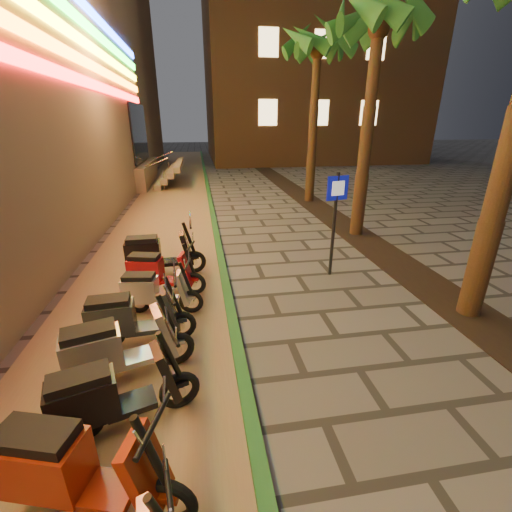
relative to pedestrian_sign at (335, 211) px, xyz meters
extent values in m
plane|color=#474442|center=(-1.63, -4.12, -1.56)|extent=(120.00, 120.00, 0.00)
cube|color=#8C7251|center=(-4.23, 5.88, -1.55)|extent=(3.40, 60.00, 0.01)
cube|color=#235E27|center=(-2.53, 5.88, -1.51)|extent=(0.18, 60.00, 0.10)
cube|color=black|center=(1.97, 0.88, -1.55)|extent=(1.20, 40.00, 0.02)
cube|color=black|center=(-6.08, 13.88, 1.24)|extent=(0.08, 5.00, 3.00)
cube|color=gray|center=(-8.13, 13.88, -0.96)|extent=(5.00, 6.00, 1.20)
cube|color=#FF1414|center=(-6.08, 1.88, 2.94)|extent=(0.06, 26.00, 0.28)
cube|color=orange|center=(-6.08, 1.88, 3.49)|extent=(0.06, 26.00, 0.28)
cube|color=yellow|center=(-6.08, 1.88, 4.04)|extent=(0.06, 26.00, 0.28)
cube|color=gray|center=(-5.13, 13.88, -1.41)|extent=(0.35, 5.00, 0.30)
cube|color=gray|center=(-4.78, 13.88, -1.11)|extent=(0.35, 5.00, 0.30)
cube|color=gray|center=(-4.43, 13.88, -0.81)|extent=(0.35, 5.00, 0.30)
cube|color=gray|center=(-4.08, 13.88, -0.51)|extent=(0.35, 5.00, 0.30)
cylinder|color=silver|center=(-5.53, 11.88, -0.31)|extent=(2.09, 0.06, 0.81)
cylinder|color=silver|center=(-5.53, 15.88, -0.31)|extent=(2.09, 0.06, 0.81)
cube|color=brown|center=(7.37, 27.88, 10.94)|extent=(18.00, 16.00, 25.00)
cube|color=#FFD68C|center=(2.37, 19.85, 2.44)|extent=(1.40, 0.06, 1.80)
cube|color=#FFD68C|center=(6.37, 19.85, 2.44)|extent=(1.40, 0.06, 1.80)
cube|color=#FFD68C|center=(10.37, 19.85, 2.44)|extent=(1.40, 0.06, 1.80)
cube|color=#FFD68C|center=(2.37, 19.85, 6.94)|extent=(1.40, 0.06, 1.80)
cube|color=#FFD68C|center=(6.37, 19.85, 6.94)|extent=(1.40, 0.06, 1.80)
cube|color=#FFD68C|center=(10.37, 19.85, 6.94)|extent=(1.40, 0.06, 1.80)
cylinder|color=#472D19|center=(1.97, -2.12, 1.17)|extent=(0.40, 0.40, 5.45)
cylinder|color=#472D19|center=(1.97, 2.88, 1.29)|extent=(0.40, 0.40, 5.70)
sphere|color=#472D19|center=(1.97, 2.88, 4.14)|extent=(0.56, 0.56, 0.56)
cone|color=#215219|center=(2.86, 2.88, 4.59)|extent=(0.60, 1.93, 1.52)
cone|color=#215219|center=(2.65, 3.45, 4.59)|extent=(1.70, 1.86, 1.52)
cone|color=#215219|center=(2.13, 3.75, 4.59)|extent=(2.00, 0.93, 1.52)
cone|color=#215219|center=(1.53, 3.64, 4.59)|extent=(1.97, 1.48, 1.52)
cone|color=#215219|center=(1.14, 3.18, 4.59)|extent=(1.22, 2.02, 1.52)
cone|color=#215219|center=(1.14, 2.57, 4.59)|extent=(1.22, 2.02, 1.52)
cone|color=#215219|center=(2.65, 2.31, 4.59)|extent=(1.70, 1.86, 1.52)
cylinder|color=#472D19|center=(1.97, 7.88, 1.42)|extent=(0.40, 0.40, 5.95)
sphere|color=#472D19|center=(1.97, 7.88, 4.39)|extent=(0.56, 0.56, 0.56)
cone|color=#215219|center=(2.86, 7.88, 4.84)|extent=(0.60, 1.93, 1.52)
cone|color=#215219|center=(2.65, 8.45, 4.84)|extent=(1.70, 1.86, 1.52)
cone|color=#215219|center=(2.13, 8.75, 4.84)|extent=(2.00, 0.93, 1.52)
cone|color=#215219|center=(1.53, 8.64, 4.84)|extent=(1.97, 1.48, 1.52)
cone|color=#215219|center=(1.14, 8.18, 4.84)|extent=(1.22, 2.02, 1.52)
cone|color=#215219|center=(1.14, 7.57, 4.84)|extent=(1.22, 2.02, 1.52)
cone|color=#215219|center=(1.53, 7.11, 4.84)|extent=(1.97, 1.48, 1.52)
cone|color=#215219|center=(2.13, 7.00, 4.84)|extent=(2.00, 0.93, 1.52)
cone|color=#215219|center=(2.65, 7.31, 4.84)|extent=(1.70, 1.86, 1.52)
cylinder|color=black|center=(0.00, 0.01, -0.36)|extent=(0.08, 0.08, 2.41)
cube|color=#0B1193|center=(0.00, -0.01, 0.51)|extent=(0.52, 0.15, 0.53)
cube|color=white|center=(0.01, -0.03, 0.51)|extent=(0.30, 0.09, 0.31)
cylinder|color=black|center=(-3.31, -5.43, -0.52)|extent=(0.14, 0.54, 0.04)
torus|color=black|center=(-4.58, -4.62, -1.28)|extent=(0.57, 0.27, 0.56)
cylinder|color=silver|center=(-4.58, -4.62, -1.28)|extent=(0.18, 0.15, 0.15)
torus|color=black|center=(-3.42, -4.98, -1.28)|extent=(0.57, 0.27, 0.56)
cylinder|color=silver|center=(-3.42, -4.98, -1.28)|extent=(0.18, 0.15, 0.15)
cube|color=maroon|center=(-4.01, -4.80, -1.23)|extent=(0.68, 0.53, 0.09)
cube|color=maroon|center=(-4.50, -4.65, -0.96)|extent=(0.85, 0.62, 0.54)
cube|color=black|center=(-4.50, -4.65, -0.65)|extent=(0.75, 0.53, 0.13)
cube|color=maroon|center=(-3.57, -4.93, -0.91)|extent=(0.40, 0.50, 0.76)
cylinder|color=black|center=(-3.49, -4.96, -0.69)|extent=(0.31, 0.16, 0.80)
cylinder|color=black|center=(-3.44, -4.97, -0.34)|extent=(0.23, 0.62, 0.05)
cube|color=maroon|center=(-3.42, -4.98, -1.15)|extent=(0.27, 0.22, 0.07)
torus|color=black|center=(-4.46, -3.92, -1.30)|extent=(0.53, 0.25, 0.53)
cylinder|color=silver|center=(-4.46, -3.92, -1.30)|extent=(0.17, 0.14, 0.14)
torus|color=black|center=(-3.37, -3.58, -1.30)|extent=(0.53, 0.25, 0.53)
cylinder|color=silver|center=(-3.37, -3.58, -1.30)|extent=(0.17, 0.14, 0.14)
cube|color=black|center=(-3.93, -3.75, -1.26)|extent=(0.63, 0.50, 0.08)
cube|color=black|center=(-4.38, -3.89, -1.00)|extent=(0.79, 0.58, 0.51)
cube|color=black|center=(-4.38, -3.89, -0.71)|extent=(0.70, 0.50, 0.12)
cube|color=black|center=(-3.51, -3.62, -0.95)|extent=(0.38, 0.47, 0.71)
cylinder|color=black|center=(-3.44, -3.60, -0.75)|extent=(0.29, 0.15, 0.75)
cylinder|color=black|center=(-3.39, -3.58, -0.42)|extent=(0.22, 0.57, 0.04)
cube|color=black|center=(-3.37, -3.58, -1.17)|extent=(0.26, 0.20, 0.06)
torus|color=black|center=(-4.59, -3.06, -1.29)|extent=(0.56, 0.26, 0.55)
cylinder|color=silver|center=(-4.59, -3.06, -1.29)|extent=(0.17, 0.14, 0.15)
torus|color=black|center=(-3.45, -2.73, -1.29)|extent=(0.56, 0.26, 0.55)
cylinder|color=silver|center=(-3.45, -2.73, -1.29)|extent=(0.17, 0.14, 0.15)
cube|color=#AEAFB6|center=(-4.03, -2.90, -1.24)|extent=(0.66, 0.51, 0.08)
cube|color=#AEAFB6|center=(-4.50, -3.04, -0.98)|extent=(0.82, 0.60, 0.53)
cube|color=black|center=(-4.50, -3.04, -0.67)|extent=(0.72, 0.51, 0.13)
cube|color=#AEAFB6|center=(-3.59, -2.77, -0.93)|extent=(0.39, 0.48, 0.74)
cylinder|color=black|center=(-3.52, -2.75, -0.72)|extent=(0.30, 0.15, 0.78)
cylinder|color=black|center=(-3.47, -2.73, -0.38)|extent=(0.22, 0.60, 0.05)
cube|color=#AEAFB6|center=(-3.45, -2.73, -1.16)|extent=(0.26, 0.21, 0.06)
torus|color=black|center=(-4.55, -2.16, -1.30)|extent=(0.53, 0.14, 0.52)
cylinder|color=silver|center=(-4.55, -2.16, -1.30)|extent=(0.15, 0.11, 0.14)
torus|color=black|center=(-3.42, -2.07, -1.30)|extent=(0.53, 0.14, 0.52)
cylinder|color=silver|center=(-3.42, -2.07, -1.30)|extent=(0.15, 0.11, 0.14)
cube|color=#242729|center=(-3.99, -2.12, -1.26)|extent=(0.58, 0.38, 0.08)
cube|color=#242729|center=(-4.47, -2.15, -1.00)|extent=(0.73, 0.43, 0.50)
cube|color=black|center=(-4.47, -2.15, -0.71)|extent=(0.65, 0.37, 0.12)
cube|color=#242729|center=(-3.56, -2.08, -0.95)|extent=(0.30, 0.42, 0.71)
cylinder|color=black|center=(-3.49, -2.08, -0.75)|extent=(0.28, 0.09, 0.75)
cylinder|color=black|center=(-3.44, -2.08, -0.43)|extent=(0.09, 0.59, 0.04)
cube|color=#242729|center=(-3.42, -2.07, -1.18)|extent=(0.23, 0.16, 0.06)
torus|color=black|center=(-4.25, -1.08, -1.33)|extent=(0.48, 0.16, 0.47)
cylinder|color=silver|center=(-4.25, -1.08, -1.33)|extent=(0.14, 0.11, 0.13)
torus|color=black|center=(-3.26, -1.24, -1.33)|extent=(0.48, 0.16, 0.47)
cylinder|color=silver|center=(-3.26, -1.24, -1.33)|extent=(0.14, 0.11, 0.13)
cube|color=silver|center=(-3.76, -1.16, -1.29)|extent=(0.54, 0.38, 0.07)
cube|color=silver|center=(-4.18, -1.09, -1.06)|extent=(0.68, 0.44, 0.45)
cube|color=black|center=(-4.18, -1.09, -0.80)|extent=(0.60, 0.37, 0.11)
cube|color=silver|center=(-3.38, -1.22, -1.02)|extent=(0.29, 0.39, 0.63)
cylinder|color=black|center=(-3.32, -1.23, -0.84)|extent=(0.25, 0.10, 0.67)
cylinder|color=black|center=(-3.28, -1.24, -0.55)|extent=(0.12, 0.52, 0.04)
cube|color=silver|center=(-3.26, -1.24, -1.22)|extent=(0.22, 0.16, 0.05)
torus|color=black|center=(-4.26, -0.24, -1.31)|extent=(0.51, 0.21, 0.51)
cylinder|color=silver|center=(-4.26, -0.24, -1.31)|extent=(0.16, 0.13, 0.14)
torus|color=black|center=(-3.20, -0.49, -1.31)|extent=(0.51, 0.21, 0.51)
cylinder|color=silver|center=(-3.20, -0.49, -1.31)|extent=(0.16, 0.13, 0.14)
cube|color=maroon|center=(-3.74, -0.36, -1.27)|extent=(0.60, 0.45, 0.08)
cube|color=maroon|center=(-4.19, -0.25, -1.02)|extent=(0.75, 0.52, 0.49)
cube|color=black|center=(-4.19, -0.25, -0.74)|extent=(0.66, 0.44, 0.12)
cube|color=maroon|center=(-3.34, -0.46, -0.98)|extent=(0.34, 0.44, 0.68)
cylinder|color=black|center=(-3.27, -0.48, -0.78)|extent=(0.28, 0.13, 0.72)
cylinder|color=black|center=(-3.22, -0.49, -0.47)|extent=(0.17, 0.56, 0.04)
cube|color=maroon|center=(-3.20, -0.49, -1.19)|extent=(0.24, 0.18, 0.06)
torus|color=black|center=(-4.43, 0.59, -1.28)|extent=(0.57, 0.13, 0.57)
cylinder|color=silver|center=(-4.43, 0.59, -1.28)|extent=(0.16, 0.11, 0.15)
torus|color=black|center=(-3.20, 0.63, -1.28)|extent=(0.57, 0.13, 0.57)
cylinder|color=silver|center=(-3.20, 0.63, -1.28)|extent=(0.16, 0.11, 0.15)
cube|color=black|center=(-3.83, 0.61, -1.23)|extent=(0.61, 0.39, 0.09)
cube|color=black|center=(-4.34, 0.59, -0.96)|extent=(0.78, 0.44, 0.55)
cube|color=black|center=(-4.34, 0.59, -0.64)|extent=(0.69, 0.37, 0.13)
cube|color=black|center=(-3.36, 0.62, -0.90)|extent=(0.30, 0.45, 0.77)
cylinder|color=black|center=(-3.28, 0.62, -0.68)|extent=(0.30, 0.09, 0.81)
cylinder|color=black|center=(-3.23, 0.63, -0.33)|extent=(0.07, 0.64, 0.05)
cube|color=black|center=(-3.20, 0.63, -1.14)|extent=(0.25, 0.16, 0.07)
camera|label=1|loc=(-2.97, -7.09, 1.88)|focal=24.00mm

